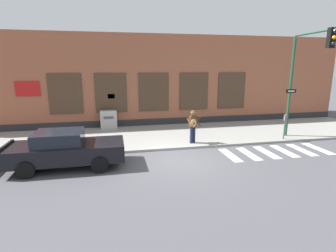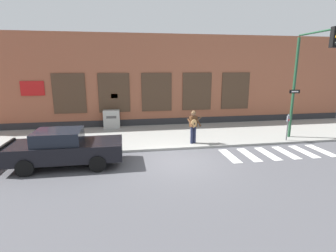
{
  "view_description": "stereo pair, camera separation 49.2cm",
  "coord_description": "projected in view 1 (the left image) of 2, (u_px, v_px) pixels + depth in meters",
  "views": [
    {
      "loc": [
        -2.7,
        -10.57,
        4.09
      ],
      "look_at": [
        -0.09,
        1.83,
        1.17
      ],
      "focal_mm": 28.0,
      "sensor_mm": 36.0,
      "label": 1
    },
    {
      "loc": [
        -2.22,
        -10.67,
        4.09
      ],
      "look_at": [
        -0.09,
        1.83,
        1.17
      ],
      "focal_mm": 28.0,
      "sensor_mm": 36.0,
      "label": 2
    }
  ],
  "objects": [
    {
      "name": "building_backdrop",
      "position": [
        149.0,
        80.0,
        19.32
      ],
      "size": [
        28.0,
        4.06,
        6.14
      ],
      "color": "#99563D",
      "rests_on": "ground"
    },
    {
      "name": "utility_box",
      "position": [
        109.0,
        120.0,
        16.91
      ],
      "size": [
        1.04,
        0.55,
        1.18
      ],
      "color": "#ADADA8",
      "rests_on": "sidewalk"
    },
    {
      "name": "busker",
      "position": [
        193.0,
        125.0,
        13.61
      ],
      "size": [
        0.78,
        0.65,
        1.71
      ],
      "color": "#1E233D",
      "rests_on": "sidewalk"
    },
    {
      "name": "crosswalk",
      "position": [
        276.0,
        152.0,
        12.75
      ],
      "size": [
        5.2,
        1.9,
        0.01
      ],
      "color": "silver",
      "rests_on": "ground"
    },
    {
      "name": "ground_plane",
      "position": [
        178.0,
        161.0,
        11.54
      ],
      "size": [
        160.0,
        160.0,
        0.0
      ],
      "primitive_type": "plane",
      "color": "#4C4C51"
    },
    {
      "name": "traffic_light",
      "position": [
        305.0,
        68.0,
        13.44
      ],
      "size": [
        0.6,
        2.96,
        5.63
      ],
      "color": "#1E472D",
      "rests_on": "sidewalk"
    },
    {
      "name": "red_car",
      "position": [
        65.0,
        149.0,
        10.67
      ],
      "size": [
        4.61,
        2.0,
        1.53
      ],
      "color": "black",
      "rests_on": "ground"
    },
    {
      "name": "sidewalk",
      "position": [
        161.0,
        135.0,
        15.54
      ],
      "size": [
        28.0,
        5.36,
        0.12
      ],
      "color": "gray",
      "rests_on": "ground"
    },
    {
      "name": "parking_meter",
      "position": [
        285.0,
        122.0,
        14.36
      ],
      "size": [
        0.13,
        0.11,
        1.44
      ],
      "color": "#47474C",
      "rests_on": "sidewalk"
    }
  ]
}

